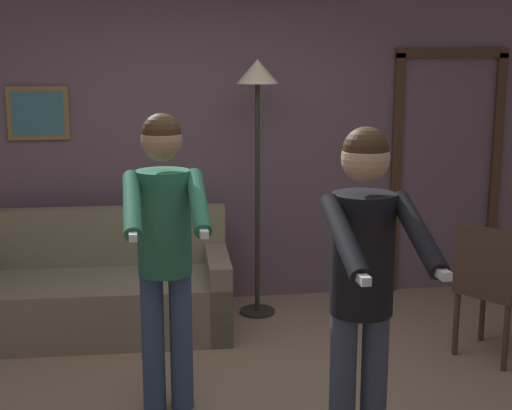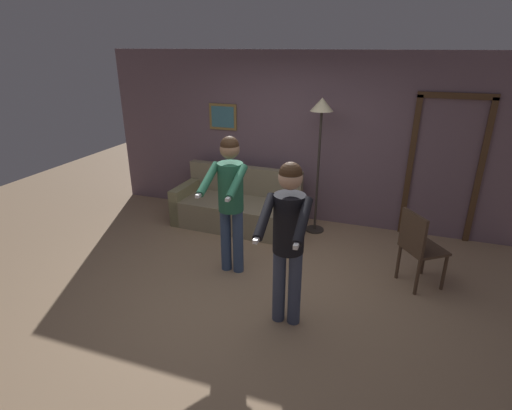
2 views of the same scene
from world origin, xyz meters
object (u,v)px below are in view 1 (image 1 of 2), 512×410
at_px(person_standing_right, 363,270).
at_px(torchiere_lamp, 257,106).
at_px(dining_chair_distant, 490,284).
at_px(couch, 101,294).
at_px(person_standing_left, 165,236).

bearing_deg(person_standing_right, torchiere_lamp, 94.09).
height_order(torchiere_lamp, dining_chair_distant, torchiere_lamp).
xyz_separation_m(person_standing_right, dining_chair_distant, (1.24, 1.16, -0.50)).
height_order(couch, person_standing_left, person_standing_left).
relative_size(person_standing_right, dining_chair_distant, 1.83).
distance_m(person_standing_left, dining_chair_distant, 2.25).
xyz_separation_m(person_standing_left, person_standing_right, (0.91, -0.75, -0.01)).
xyz_separation_m(torchiere_lamp, dining_chair_distant, (1.40, -1.10, -1.12)).
height_order(couch, person_standing_right, person_standing_right).
relative_size(couch, person_standing_left, 1.12).
relative_size(torchiere_lamp, person_standing_left, 1.16).
distance_m(torchiere_lamp, person_standing_right, 2.35).
bearing_deg(person_standing_left, dining_chair_distant, 10.94).
distance_m(person_standing_left, person_standing_right, 1.17).
height_order(person_standing_left, dining_chair_distant, person_standing_left).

